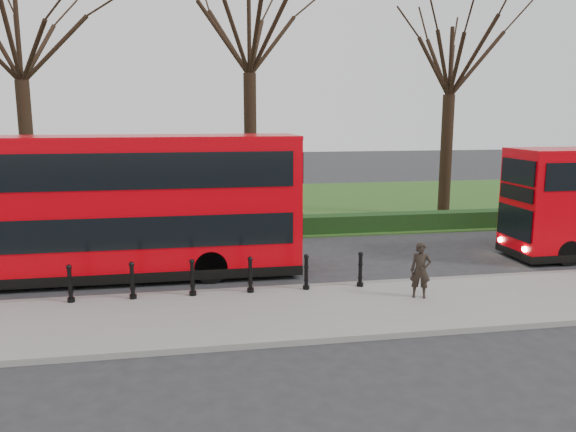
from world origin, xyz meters
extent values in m
plane|color=#28282B|center=(0.00, 0.00, 0.00)|extent=(120.00, 120.00, 0.00)
cube|color=gray|center=(0.00, -3.00, 0.07)|extent=(60.00, 4.00, 0.15)
cube|color=slate|center=(0.00, -1.00, 0.07)|extent=(60.00, 0.25, 0.16)
cube|color=#30521B|center=(0.00, 15.00, 0.03)|extent=(60.00, 18.00, 0.06)
cube|color=black|center=(0.00, 6.80, 0.40)|extent=(60.00, 0.90, 0.80)
cube|color=yellow|center=(0.00, -0.70, 0.01)|extent=(60.00, 0.10, 0.01)
cube|color=yellow|center=(0.00, -0.50, 0.01)|extent=(60.00, 0.10, 0.01)
cylinder|color=black|center=(-8.00, 10.00, 3.33)|extent=(0.60, 0.60, 6.66)
cylinder|color=black|center=(2.00, 10.00, 3.54)|extent=(0.60, 0.60, 7.08)
cylinder|color=black|center=(12.00, 10.00, 3.08)|extent=(0.60, 0.60, 6.15)
cylinder|color=black|center=(-4.21, -1.35, 0.65)|extent=(0.15, 0.15, 1.00)
cylinder|color=black|center=(-2.57, -1.35, 0.65)|extent=(0.15, 0.15, 1.00)
cylinder|color=black|center=(-0.93, -1.35, 0.65)|extent=(0.15, 0.15, 1.00)
cylinder|color=black|center=(0.70, -1.35, 0.65)|extent=(0.15, 0.15, 1.00)
cylinder|color=black|center=(2.34, -1.35, 0.65)|extent=(0.15, 0.15, 1.00)
cylinder|color=black|center=(3.98, -1.35, 0.65)|extent=(0.15, 0.15, 1.00)
cube|color=#CE0009|center=(-3.13, 1.38, 2.44)|extent=(11.32, 2.57, 4.17)
cube|color=black|center=(-3.13, 1.38, 0.31)|extent=(11.34, 2.59, 0.31)
cube|color=black|center=(-2.31, 0.09, 1.70)|extent=(9.05, 0.04, 0.98)
cube|color=black|center=(-3.13, 0.09, 3.55)|extent=(10.70, 0.04, 1.08)
cylinder|color=black|center=(-7.14, 2.51, 0.51)|extent=(1.03, 0.31, 1.03)
cylinder|color=black|center=(-0.35, 0.25, 0.51)|extent=(1.03, 0.31, 1.03)
cylinder|color=black|center=(-0.35, 2.51, 0.51)|extent=(1.03, 0.31, 1.03)
cube|color=black|center=(10.45, 1.13, 2.44)|extent=(0.06, 1.99, 0.50)
cylinder|color=black|center=(11.92, 0.13, 0.45)|extent=(0.91, 0.27, 0.91)
cylinder|color=black|center=(11.92, 2.13, 0.45)|extent=(0.91, 0.27, 0.91)
imported|color=black|center=(5.31, -2.64, 0.93)|extent=(0.66, 0.54, 1.55)
camera|label=1|loc=(-0.94, -16.79, 5.20)|focal=35.00mm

